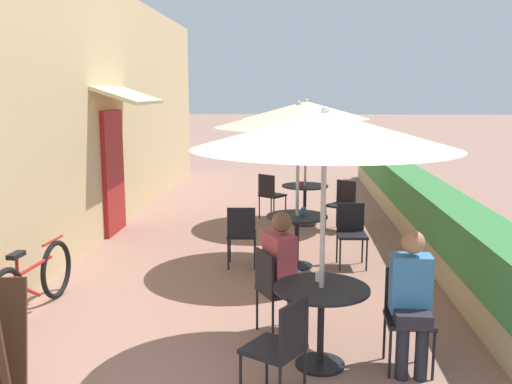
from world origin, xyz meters
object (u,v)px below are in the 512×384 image
Objects in this scene: cafe_chair_near_right at (274,285)px; cafe_chair_far_right at (343,201)px; patio_table_near at (321,307)px; cafe_chair_near_left at (408,310)px; coffee_cup_far at (301,184)px; cafe_chair_mid_left at (351,229)px; patio_table_far at (305,195)px; coffee_cup_mid at (303,211)px; cafe_chair_far_left at (270,192)px; cafe_chair_near_back at (282,343)px; coffee_cup_near at (319,276)px; patio_umbrella_near at (325,131)px; bicycle_second at (33,283)px; seated_patron_near_left at (411,296)px; cafe_chair_mid_right at (242,231)px; patio_table_mid at (297,228)px; seated_patron_near_right at (284,267)px; patio_umbrella_mid at (298,116)px; patio_umbrella_far at (306,110)px.

cafe_chair_far_right is (1.05, 4.48, 0.00)m from cafe_chair_near_right.
patio_table_near is at bearing 120.21° from cafe_chair_far_right.
cafe_chair_near_left is 9.67× the size of coffee_cup_far.
patio_table_far is at bearing -78.96° from cafe_chair_mid_left.
cafe_chair_far_left reaches higher than coffee_cup_mid.
patio_table_near is at bearing -46.26° from cafe_chair_far_left.
cafe_chair_far_left is (-0.36, 6.60, 0.00)m from cafe_chair_near_back.
coffee_cup_far is at bearing 91.08° from coffee_cup_near.
patio_umbrella_near is 1.74m from cafe_chair_near_left.
cafe_chair_near_right is at bearing 113.92° from cafe_chair_far_right.
seated_patron_near_left is at bearing -11.30° from bicycle_second.
cafe_chair_far_left reaches higher than patio_table_far.
cafe_chair_mid_right is at bearing -108.72° from patio_table_far.
seated_patron_near_left reaches higher than cafe_chair_mid_left.
coffee_cup_mid is at bearing 92.05° from patio_umbrella_near.
patio_table_mid is 0.97× the size of cafe_chair_mid_left.
patio_umbrella_near is 2.63× the size of cafe_chair_far_left.
seated_patron_near_right is at bearing 66.59° from cafe_chair_mid_left.
bicycle_second is at bearing -145.49° from coffee_cup_mid.
cafe_chair_far_right is at bearing 83.12° from patio_table_near.
patio_umbrella_mid is (-0.95, 2.97, 1.40)m from seated_patron_near_left.
patio_table_mid is at bearing -70.10° from cafe_chair_near_left.
cafe_chair_near_back is 6.40m from patio_umbrella_far.
cafe_chair_far_right reaches higher than bicycle_second.
patio_table_near is 1.00× the size of patio_table_mid.
cafe_chair_far_right is at bearing -31.35° from patio_umbrella_far.
cafe_chair_near_left reaches higher than coffee_cup_far.
seated_patron_near_left is 5.62m from patio_table_far.
coffee_cup_near is 5.50m from patio_umbrella_far.
bicycle_second is (-2.73, 0.30, -0.33)m from seated_patron_near_right.
patio_umbrella_near is 5.51m from patio_umbrella_far.
patio_umbrella_mid reaches higher than cafe_chair_far_right.
coffee_cup_near is 2.76m from patio_table_mid.
cafe_chair_far_left is (-1.25, 2.88, 0.00)m from cafe_chair_mid_left.
patio_table_far is (-0.02, 5.34, -0.22)m from coffee_cup_near.
cafe_chair_mid_right is (-0.62, 2.12, -0.17)m from seated_patron_near_right.
cafe_chair_far_right is 9.67× the size of coffee_cup_far.
cafe_chair_near_right is at bearing 124.35° from patio_table_near.
patio_umbrella_far is at bearing 86.49° from patio_umbrella_mid.
patio_table_near is at bearing 5.74° from cafe_chair_near_right.
cafe_chair_near_right is (-1.19, 0.57, 0.00)m from cafe_chair_near_left.
cafe_chair_near_left is 9.67× the size of coffee_cup_mid.
cafe_chair_mid_right is (-0.52, 2.18, 0.00)m from cafe_chair_near_right.
cafe_chair_near_left is 2.97m from cafe_chair_mid_left.
bicycle_second is (-3.83, 0.93, -0.16)m from cafe_chair_near_left.
cafe_chair_mid_right is (-0.95, 2.81, -1.57)m from patio_umbrella_near.
cafe_chair_near_back reaches higher than coffee_cup_near.
patio_umbrella_mid is 2.82m from cafe_chair_far_right.
cafe_chair_near_right is at bearing -24.26° from cafe_chair_near_left.
coffee_cup_near is (-0.01, 0.17, -1.31)m from patio_umbrella_near.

